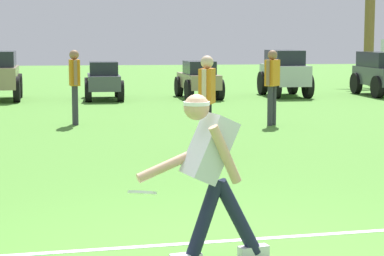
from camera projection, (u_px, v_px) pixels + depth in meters
field_line_paint at (209, 242)px, 6.82m from camera, size 19.21×2.12×0.01m
frisbee_thrower at (210, 169)px, 6.11m from camera, size 1.14×0.47×1.41m
frisbee_in_flight at (142, 192)px, 6.12m from camera, size 0.30×0.30×0.08m
teammate_near_sideline at (207, 96)px, 11.57m from camera, size 0.31×0.48×1.56m
teammate_midfield at (272, 80)px, 15.49m from camera, size 0.37×0.43×1.56m
teammate_deep at (75, 80)px, 15.58m from camera, size 0.24×0.50×1.56m
parked_car_slot_c at (0, 74)px, 21.44m from camera, size 1.28×2.40×1.40m
parked_car_slot_d at (104, 80)px, 21.63m from camera, size 1.11×2.21×1.10m
parked_car_slot_e at (199, 79)px, 22.07m from camera, size 1.24×2.26×1.10m
parked_car_slot_f at (285, 72)px, 22.76m from camera, size 1.22×2.38×1.40m
parked_car_slot_g at (381, 72)px, 23.04m from camera, size 1.21×2.43×1.34m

